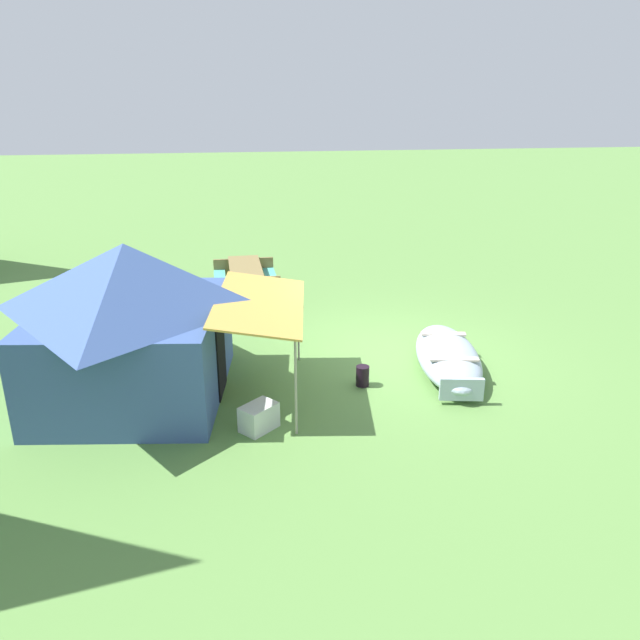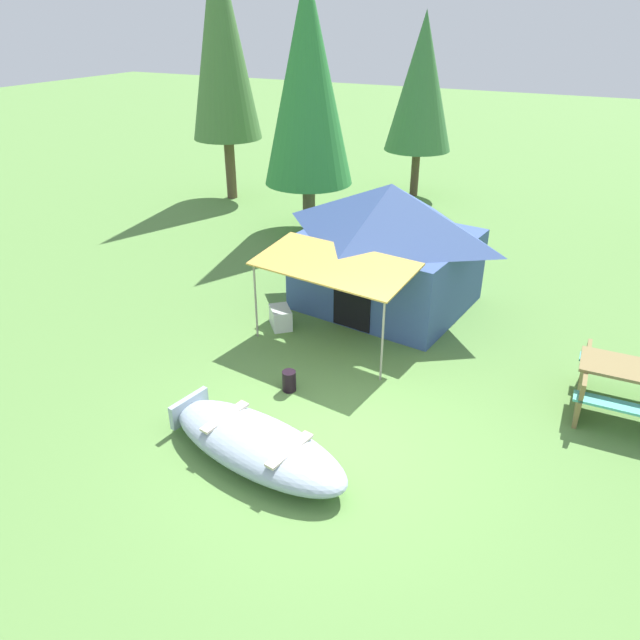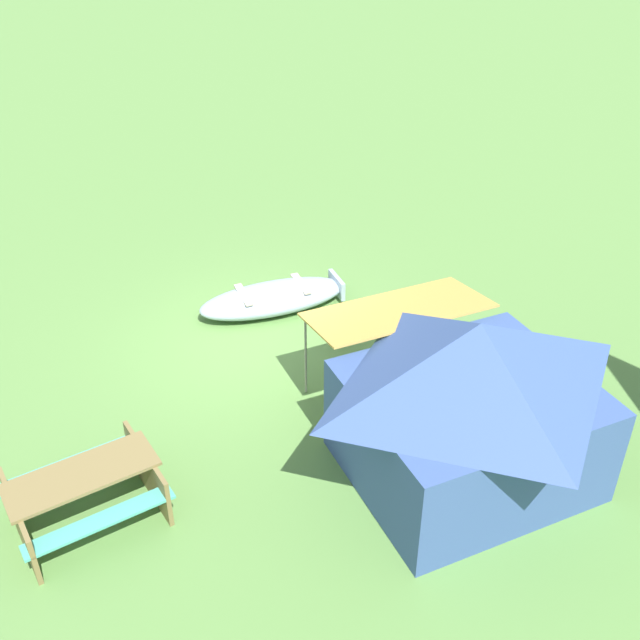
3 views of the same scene
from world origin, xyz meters
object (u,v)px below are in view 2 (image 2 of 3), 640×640
at_px(fuel_can, 289,381).
at_px(pine_tree_side, 422,83).
at_px(pine_tree_back_left, 308,80).
at_px(cooler_box, 281,318).
at_px(pine_tree_far_center, 221,38).
at_px(beached_rowboat, 256,444).
at_px(canvas_cabin_tent, 388,244).

height_order(fuel_can, pine_tree_side, pine_tree_side).
bearing_deg(pine_tree_back_left, fuel_can, -64.83).
bearing_deg(pine_tree_back_left, pine_tree_side, 72.68).
relative_size(cooler_box, pine_tree_side, 0.10).
height_order(pine_tree_far_center, pine_tree_side, pine_tree_far_center).
distance_m(fuel_can, pine_tree_back_left, 8.19).
bearing_deg(cooler_box, pine_tree_far_center, 129.94).
xyz_separation_m(beached_rowboat, fuel_can, (-0.38, 1.55, -0.08)).
relative_size(fuel_can, pine_tree_back_left, 0.05).
bearing_deg(pine_tree_far_center, pine_tree_side, 29.09).
bearing_deg(pine_tree_far_center, beached_rowboat, -54.43).
height_order(beached_rowboat, pine_tree_back_left, pine_tree_back_left).
distance_m(pine_tree_far_center, pine_tree_side, 5.79).
bearing_deg(beached_rowboat, pine_tree_side, 99.57).
relative_size(cooler_box, pine_tree_back_left, 0.08).
xyz_separation_m(canvas_cabin_tent, pine_tree_back_left, (-3.36, 3.19, 2.46)).
bearing_deg(pine_tree_far_center, pine_tree_back_left, -25.29).
height_order(cooler_box, fuel_can, cooler_box).
height_order(pine_tree_back_left, pine_tree_side, pine_tree_back_left).
bearing_deg(beached_rowboat, fuel_can, 103.90).
relative_size(pine_tree_back_left, pine_tree_far_center, 0.85).
bearing_deg(cooler_box, canvas_cabin_tent, 52.57).
bearing_deg(fuel_can, pine_tree_back_left, 115.17).
bearing_deg(canvas_cabin_tent, pine_tree_back_left, 136.54).
bearing_deg(pine_tree_side, cooler_box, -86.26).
bearing_deg(pine_tree_side, pine_tree_far_center, -150.91).
xyz_separation_m(beached_rowboat, pine_tree_far_center, (-7.09, 9.92, 4.23)).
relative_size(beached_rowboat, fuel_can, 8.71).
distance_m(beached_rowboat, pine_tree_side, 13.21).
relative_size(canvas_cabin_tent, pine_tree_far_center, 0.60).
height_order(cooler_box, pine_tree_far_center, pine_tree_far_center).
distance_m(cooler_box, pine_tree_side, 9.93).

